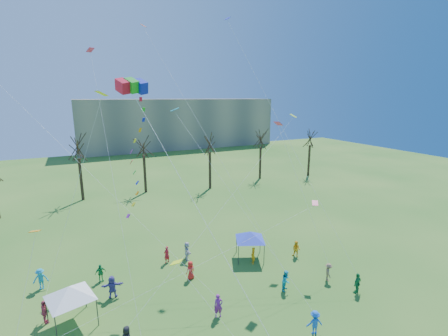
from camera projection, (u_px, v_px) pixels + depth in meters
name	position (u px, v px, depth m)	size (l,w,h in m)	color
distant_building	(179.00, 123.00, 98.63)	(60.00, 14.00, 15.00)	gray
bare_tree_row	(166.00, 152.00, 51.21)	(70.69, 8.75, 10.27)	black
big_box_kite	(141.00, 159.00, 21.71)	(3.48, 7.63, 19.54)	red
canopy_tent_white	(69.00, 292.00, 21.57)	(3.89, 3.89, 3.02)	#3F3F44
canopy_tent_blue	(250.00, 236.00, 30.69)	(3.48, 3.48, 2.85)	#3F3F44
festival_crowd	(182.00, 292.00, 24.29)	(25.03, 14.72, 1.85)	#AF1527
small_kites_aloft	(181.00, 130.00, 25.91)	(27.78, 20.00, 34.23)	orange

